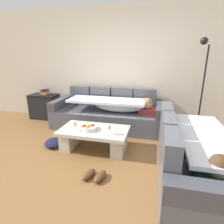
{
  "coord_description": "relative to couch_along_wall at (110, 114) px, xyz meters",
  "views": [
    {
      "loc": [
        0.83,
        -2.3,
        1.64
      ],
      "look_at": [
        0.0,
        1.07,
        0.55
      ],
      "focal_mm": 29.52,
      "sensor_mm": 36.0,
      "label": 1
    }
  ],
  "objects": [
    {
      "name": "ground_plane",
      "position": [
        0.19,
        -1.63,
        -0.33
      ],
      "size": [
        14.0,
        14.0,
        0.0
      ],
      "primitive_type": "plane",
      "color": "brown"
    },
    {
      "name": "back_wall",
      "position": [
        0.19,
        0.52,
        1.02
      ],
      "size": [
        9.0,
        0.1,
        2.7
      ],
      "primitive_type": "cube",
      "color": "beige",
      "rests_on": "ground_plane"
    },
    {
      "name": "couch_along_wall",
      "position": [
        0.0,
        0.0,
        0.0
      ],
      "size": [
        2.52,
        0.92,
        0.88
      ],
      "color": "#53545F",
      "rests_on": "ground_plane"
    },
    {
      "name": "couch_near_window",
      "position": [
        1.56,
        -1.61,
        0.01
      ],
      "size": [
        0.92,
        2.04,
        0.88
      ],
      "rotation": [
        0.0,
        0.0,
        1.57
      ],
      "color": "#53545F",
      "rests_on": "ground_plane"
    },
    {
      "name": "coffee_table",
      "position": [
        -0.01,
        -1.08,
        -0.09
      ],
      "size": [
        1.2,
        0.68,
        0.38
      ],
      "color": "beige",
      "rests_on": "ground_plane"
    },
    {
      "name": "fruit_bowl",
      "position": [
        -0.08,
        -1.13,
        0.09
      ],
      "size": [
        0.28,
        0.28,
        0.1
      ],
      "color": "silver",
      "rests_on": "coffee_table"
    },
    {
      "name": "wine_glass_near_left",
      "position": [
        -0.3,
        -1.21,
        0.17
      ],
      "size": [
        0.07,
        0.07,
        0.17
      ],
      "color": "silver",
      "rests_on": "coffee_table"
    },
    {
      "name": "wine_glass_near_right",
      "position": [
        0.3,
        -1.23,
        0.17
      ],
      "size": [
        0.07,
        0.07,
        0.17
      ],
      "color": "silver",
      "rests_on": "coffee_table"
    },
    {
      "name": "open_magazine",
      "position": [
        0.26,
        -1.04,
        0.06
      ],
      "size": [
        0.32,
        0.27,
        0.01
      ],
      "primitive_type": "cube",
      "rotation": [
        0.0,
        0.0,
        0.25
      ],
      "color": "white",
      "rests_on": "coffee_table"
    },
    {
      "name": "side_cabinet",
      "position": [
        -1.84,
        0.22,
        -0.01
      ],
      "size": [
        0.72,
        0.44,
        0.64
      ],
      "color": "black",
      "rests_on": "ground_plane"
    },
    {
      "name": "book_stack_on_cabinet",
      "position": [
        -1.77,
        0.22,
        0.38
      ],
      "size": [
        0.18,
        0.21,
        0.14
      ],
      "color": "#72337F",
      "rests_on": "side_cabinet"
    },
    {
      "name": "floor_lamp",
      "position": [
        1.88,
        0.12,
        0.79
      ],
      "size": [
        0.33,
        0.31,
        1.95
      ],
      "color": "black",
      "rests_on": "ground_plane"
    },
    {
      "name": "pair_of_shoes",
      "position": [
        0.27,
        -1.89,
        -0.28
      ],
      "size": [
        0.35,
        0.3,
        0.09
      ],
      "color": "#59331E",
      "rests_on": "ground_plane"
    },
    {
      "name": "crumpled_garment",
      "position": [
        -0.79,
        -1.15,
        -0.27
      ],
      "size": [
        0.45,
        0.5,
        0.12
      ],
      "primitive_type": "ellipsoid",
      "rotation": [
        0.0,
        0.0,
        1.99
      ],
      "color": "#191933",
      "rests_on": "ground_plane"
    }
  ]
}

